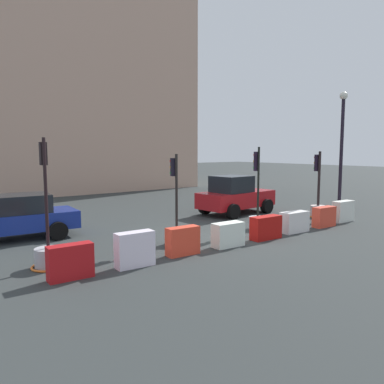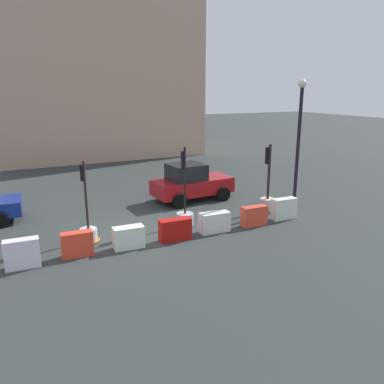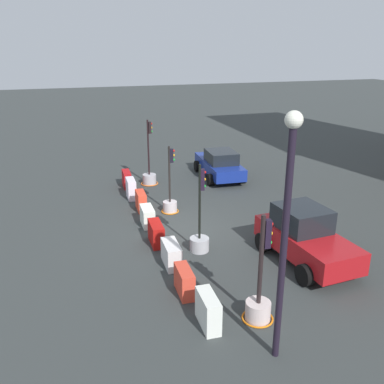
{
  "view_description": "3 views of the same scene",
  "coord_description": "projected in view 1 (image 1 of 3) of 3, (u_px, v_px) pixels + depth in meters",
  "views": [
    {
      "loc": [
        -8.92,
        -9.81,
        3.03
      ],
      "look_at": [
        -1.08,
        0.32,
        1.61
      ],
      "focal_mm": 35.64,
      "sensor_mm": 36.0,
      "label": 1
    },
    {
      "loc": [
        -4.32,
        -13.14,
        5.28
      ],
      "look_at": [
        2.17,
        -0.0,
        1.33
      ],
      "focal_mm": 35.95,
      "sensor_mm": 36.0,
      "label": 2
    },
    {
      "loc": [
        14.42,
        -4.38,
        6.84
      ],
      "look_at": [
        -0.67,
        0.58,
        1.27
      ],
      "focal_mm": 39.48,
      "sensor_mm": 36.0,
      "label": 3
    }
  ],
  "objects": [
    {
      "name": "construction_barrier_4",
      "position": [
        266.0,
        228.0,
        12.94
      ],
      "size": [
        1.17,
        0.47,
        0.79
      ],
      "color": "#AE120F",
      "rests_on": "ground_plane"
    },
    {
      "name": "construction_barrier_7",
      "position": [
        343.0,
        211.0,
        16.1
      ],
      "size": [
        1.08,
        0.44,
        0.88
      ],
      "color": "silver",
      "rests_on": "ground_plane"
    },
    {
      "name": "ground_plane",
      "position": [
        222.0,
        236.0,
        13.47
      ],
      "size": [
        120.0,
        120.0,
        0.0
      ],
      "primitive_type": "plane",
      "color": "#323636"
    },
    {
      "name": "construction_barrier_5",
      "position": [
        294.0,
        222.0,
        14.05
      ],
      "size": [
        1.18,
        0.53,
        0.76
      ],
      "color": "silver",
      "rests_on": "ground_plane"
    },
    {
      "name": "construction_barrier_2",
      "position": [
        183.0,
        241.0,
        10.99
      ],
      "size": [
        1.01,
        0.41,
        0.82
      ],
      "color": "#EA4029",
      "rests_on": "ground_plane"
    },
    {
      "name": "construction_barrier_6",
      "position": [
        324.0,
        217.0,
        15.03
      ],
      "size": [
        1.05,
        0.43,
        0.79
      ],
      "color": "#DC412D",
      "rests_on": "ground_plane"
    },
    {
      "name": "traffic_light_1",
      "position": [
        176.0,
        229.0,
        12.24
      ],
      "size": [
        0.76,
        0.76,
        2.9
      ],
      "color": "beige",
      "rests_on": "ground_plane"
    },
    {
      "name": "construction_barrier_0",
      "position": [
        70.0,
        262.0,
        8.94
      ],
      "size": [
        1.06,
        0.41,
        0.83
      ],
      "color": "red",
      "rests_on": "ground_plane"
    },
    {
      "name": "traffic_light_3",
      "position": [
        318.0,
        205.0,
        17.25
      ],
      "size": [
        0.84,
        0.84,
        2.96
      ],
      "color": "beige",
      "rests_on": "ground_plane"
    },
    {
      "name": "street_lamp_post",
      "position": [
        342.0,
        141.0,
        17.57
      ],
      "size": [
        0.36,
        0.36,
        5.66
      ],
      "color": "black",
      "rests_on": "ground_plane"
    },
    {
      "name": "construction_barrier_1",
      "position": [
        135.0,
        249.0,
        9.88
      ],
      "size": [
        1.04,
        0.42,
        0.92
      ],
      "color": "white",
      "rests_on": "ground_plane"
    },
    {
      "name": "building_main_facade",
      "position": [
        87.0,
        75.0,
        28.94
      ],
      "size": [
        16.0,
        8.13,
        17.32
      ],
      "color": "tan",
      "rests_on": "ground_plane"
    },
    {
      "name": "car_blue_estate",
      "position": [
        13.0,
        218.0,
        12.83
      ],
      "size": [
        4.36,
        2.25,
        1.52
      ],
      "color": "navy",
      "rests_on": "ground_plane"
    },
    {
      "name": "car_red_compact",
      "position": [
        235.0,
        196.0,
        18.01
      ],
      "size": [
        3.97,
        2.26,
        1.82
      ],
      "color": "#A71419",
      "rests_on": "ground_plane"
    },
    {
      "name": "traffic_light_2",
      "position": [
        257.0,
        216.0,
        14.57
      ],
      "size": [
        0.68,
        0.68,
        3.14
      ],
      "color": "#AAABB0",
      "rests_on": "ground_plane"
    },
    {
      "name": "construction_barrier_3",
      "position": [
        228.0,
        235.0,
        11.95
      ],
      "size": [
        1.05,
        0.5,
        0.76
      ],
      "color": "white",
      "rests_on": "ground_plane"
    },
    {
      "name": "traffic_light_0",
      "position": [
        48.0,
        250.0,
        9.79
      ],
      "size": [
        0.89,
        0.89,
        3.34
      ],
      "color": "#AEAAB2",
      "rests_on": "ground_plane"
    }
  ]
}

